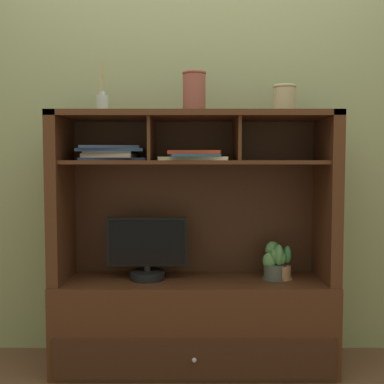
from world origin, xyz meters
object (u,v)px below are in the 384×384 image
at_px(media_console, 192,287).
at_px(tv_monitor, 145,252).
at_px(diffuser_bottle, 100,103).
at_px(accent_vase, 282,99).
at_px(potted_orchid, 273,262).
at_px(magazine_stack_centre, 192,156).
at_px(ceramic_vase, 192,92).
at_px(magazine_stack_left, 109,153).
at_px(potted_fern, 279,265).

distance_m(media_console, tv_monitor, 0.32).
xyz_separation_m(diffuser_bottle, accent_vase, (0.96, 0.04, 0.03)).
xyz_separation_m(potted_orchid, magazine_stack_centre, (-0.44, -0.06, 0.57)).
bearing_deg(media_console, ceramic_vase, -90.00).
bearing_deg(accent_vase, media_console, -178.09).
relative_size(media_console, ceramic_vase, 6.98).
bearing_deg(diffuser_bottle, tv_monitor, 3.19).
relative_size(ceramic_vase, accent_vase, 1.41).
distance_m(tv_monitor, ceramic_vase, 0.88).
bearing_deg(accent_vase, magazine_stack_left, -179.18).
height_order(potted_fern, magazine_stack_left, magazine_stack_left).
distance_m(tv_monitor, potted_fern, 0.73).
bearing_deg(diffuser_bottle, magazine_stack_centre, -3.61).
xyz_separation_m(tv_monitor, diffuser_bottle, (-0.23, -0.01, 0.79)).
height_order(potted_fern, diffuser_bottle, diffuser_bottle).
relative_size(magazine_stack_left, magazine_stack_centre, 0.98).
height_order(magazine_stack_centre, diffuser_bottle, diffuser_bottle).
distance_m(tv_monitor, diffuser_bottle, 0.82).
height_order(potted_orchid, ceramic_vase, ceramic_vase).
relative_size(potted_fern, diffuser_bottle, 0.67).
xyz_separation_m(potted_orchid, potted_fern, (0.03, 0.00, -0.02)).
bearing_deg(media_console, diffuser_bottle, -176.64).
distance_m(magazine_stack_left, ceramic_vase, 0.55).
distance_m(magazine_stack_left, magazine_stack_centre, 0.45).
bearing_deg(tv_monitor, magazine_stack_centre, -9.66).
bearing_deg(ceramic_vase, diffuser_bottle, 179.59).
relative_size(potted_orchid, magazine_stack_left, 0.55).
distance_m(media_console, magazine_stack_left, 0.85).
xyz_separation_m(potted_fern, diffuser_bottle, (-0.95, -0.03, 0.86)).
xyz_separation_m(potted_fern, accent_vase, (0.01, 0.01, 0.89)).
distance_m(magazine_stack_centre, diffuser_bottle, 0.56).
height_order(magazine_stack_left, diffuser_bottle, diffuser_bottle).
distance_m(media_console, magazine_stack_centre, 0.71).
xyz_separation_m(media_console, potted_fern, (0.47, 0.00, 0.12)).
height_order(media_console, accent_vase, accent_vase).
height_order(tv_monitor, ceramic_vase, ceramic_vase).
bearing_deg(ceramic_vase, potted_fern, 3.97).
height_order(potted_orchid, potted_fern, potted_orchid).
distance_m(diffuser_bottle, accent_vase, 0.96).
bearing_deg(tv_monitor, accent_vase, 2.46).
bearing_deg(potted_orchid, magazine_stack_centre, -172.22).
bearing_deg(magazine_stack_centre, diffuser_bottle, 176.39).
xyz_separation_m(potted_fern, ceramic_vase, (-0.47, -0.03, 0.92)).
bearing_deg(media_console, tv_monitor, -176.47).
height_order(magazine_stack_left, accent_vase, accent_vase).
xyz_separation_m(media_console, magazine_stack_centre, (0.00, -0.06, 0.71)).
distance_m(magazine_stack_centre, accent_vase, 0.57).
bearing_deg(magazine_stack_left, potted_fern, -0.10).
distance_m(potted_fern, magazine_stack_left, 1.10).
bearing_deg(ceramic_vase, tv_monitor, 176.33).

